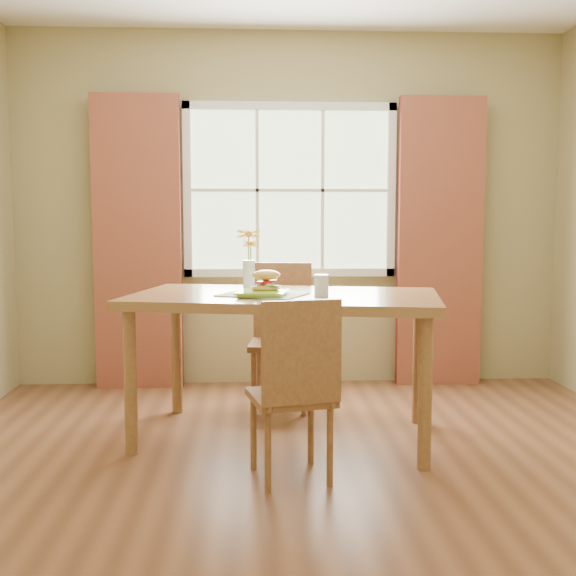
{
  "coord_description": "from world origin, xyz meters",
  "views": [
    {
      "loc": [
        -0.28,
        -3.33,
        1.28
      ],
      "look_at": [
        -0.08,
        0.48,
        0.89
      ],
      "focal_mm": 42.0,
      "sensor_mm": 36.0,
      "label": 1
    }
  ],
  "objects_px": {
    "dining_table": "(285,309)",
    "chair_near": "(295,383)",
    "chair_far": "(281,328)",
    "water_glass": "(321,286)",
    "flower_vase": "(249,254)",
    "croissant_sandwich": "(266,281)"
  },
  "relations": [
    {
      "from": "croissant_sandwich",
      "to": "chair_near",
      "type": "bearing_deg",
      "value": -93.11
    },
    {
      "from": "dining_table",
      "to": "chair_near",
      "type": "height_order",
      "value": "chair_near"
    },
    {
      "from": "dining_table",
      "to": "croissant_sandwich",
      "type": "xyz_separation_m",
      "value": [
        -0.11,
        -0.07,
        0.17
      ]
    },
    {
      "from": "flower_vase",
      "to": "water_glass",
      "type": "bearing_deg",
      "value": -41.25
    },
    {
      "from": "chair_near",
      "to": "croissant_sandwich",
      "type": "distance_m",
      "value": 0.77
    },
    {
      "from": "chair_near",
      "to": "chair_far",
      "type": "relative_size",
      "value": 0.93
    },
    {
      "from": "chair_near",
      "to": "chair_far",
      "type": "height_order",
      "value": "chair_far"
    },
    {
      "from": "dining_table",
      "to": "water_glass",
      "type": "bearing_deg",
      "value": -19.9
    },
    {
      "from": "chair_near",
      "to": "water_glass",
      "type": "distance_m",
      "value": 0.73
    },
    {
      "from": "chair_near",
      "to": "croissant_sandwich",
      "type": "height_order",
      "value": "croissant_sandwich"
    },
    {
      "from": "chair_far",
      "to": "flower_vase",
      "type": "height_order",
      "value": "flower_vase"
    },
    {
      "from": "chair_near",
      "to": "dining_table",
      "type": "bearing_deg",
      "value": 78.77
    },
    {
      "from": "chair_far",
      "to": "water_glass",
      "type": "height_order",
      "value": "chair_far"
    },
    {
      "from": "water_glass",
      "to": "chair_far",
      "type": "bearing_deg",
      "value": 103.01
    },
    {
      "from": "dining_table",
      "to": "croissant_sandwich",
      "type": "distance_m",
      "value": 0.21
    },
    {
      "from": "chair_far",
      "to": "chair_near",
      "type": "bearing_deg",
      "value": -83.27
    },
    {
      "from": "water_glass",
      "to": "flower_vase",
      "type": "bearing_deg",
      "value": 138.75
    },
    {
      "from": "chair_near",
      "to": "chair_far",
      "type": "bearing_deg",
      "value": 77.67
    },
    {
      "from": "croissant_sandwich",
      "to": "water_glass",
      "type": "distance_m",
      "value": 0.32
    },
    {
      "from": "chair_far",
      "to": "flower_vase",
      "type": "relative_size",
      "value": 2.64
    },
    {
      "from": "chair_near",
      "to": "flower_vase",
      "type": "height_order",
      "value": "flower_vase"
    },
    {
      "from": "flower_vase",
      "to": "chair_far",
      "type": "bearing_deg",
      "value": 65.3
    }
  ]
}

